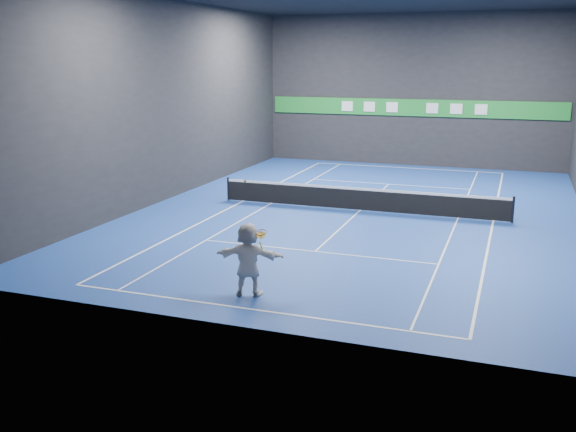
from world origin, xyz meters
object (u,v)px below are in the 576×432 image
(tennis_ball, at_px, (245,181))
(tennis_net, at_px, (360,198))
(player, at_px, (248,259))
(tennis_racket, at_px, (261,234))

(tennis_ball, relative_size, tennis_net, 0.01)
(player, distance_m, tennis_ball, 2.16)
(tennis_ball, height_order, tennis_racket, tennis_ball)
(player, distance_m, tennis_net, 10.94)
(player, height_order, tennis_racket, player)
(tennis_net, distance_m, tennis_racket, 10.94)
(tennis_ball, bearing_deg, player, -21.68)
(tennis_ball, distance_m, tennis_racket, 1.50)
(tennis_ball, height_order, tennis_net, tennis_ball)
(tennis_ball, xyz_separation_m, tennis_net, (0.57, 10.89, -2.64))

